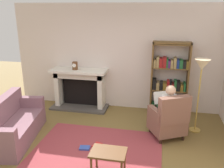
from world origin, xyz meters
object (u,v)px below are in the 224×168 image
object	(u,v)px
mantel_clock	(75,66)
side_table	(108,155)
sofa_floral	(13,125)
bookshelf	(169,80)
fireplace	(80,87)
seated_reader	(167,108)
floor_lamp	(201,71)
armchair_reading	(169,119)

from	to	relation	value
mantel_clock	side_table	distance (m)	3.03
sofa_floral	bookshelf	bearing A→B (deg)	-67.24
mantel_clock	bookshelf	xyz separation A→B (m)	(2.38, 0.14, -0.27)
fireplace	side_table	bearing A→B (deg)	-62.96
seated_reader	sofa_floral	size ratio (longest dim) A/B	0.63
sofa_floral	floor_lamp	world-z (taller)	floor_lamp
fireplace	floor_lamp	size ratio (longest dim) A/B	0.93
seated_reader	sofa_floral	distance (m)	3.15
armchair_reading	floor_lamp	size ratio (longest dim) A/B	0.61
bookshelf	floor_lamp	world-z (taller)	bookshelf
bookshelf	side_table	bearing A→B (deg)	-109.37
seated_reader	sofa_floral	xyz separation A→B (m)	(-3.03, -0.81, -0.30)
mantel_clock	side_table	size ratio (longest dim) A/B	0.37
fireplace	sofa_floral	size ratio (longest dim) A/B	0.83
seated_reader	bookshelf	bearing A→B (deg)	-120.76
seated_reader	floor_lamp	bearing A→B (deg)	178.87
armchair_reading	fireplace	bearing A→B (deg)	-56.75
bookshelf	seated_reader	world-z (taller)	bookshelf
fireplace	mantel_clock	distance (m)	0.61
mantel_clock	side_table	world-z (taller)	mantel_clock
mantel_clock	side_table	bearing A→B (deg)	-60.52
floor_lamp	sofa_floral	bearing A→B (deg)	-162.81
fireplace	mantel_clock	bearing A→B (deg)	-130.87
armchair_reading	sofa_floral	xyz separation A→B (m)	(-3.08, -0.70, -0.10)
mantel_clock	floor_lamp	xyz separation A→B (m)	(2.98, -0.71, 0.20)
sofa_floral	floor_lamp	distance (m)	3.98
armchair_reading	sofa_floral	bearing A→B (deg)	-15.50
bookshelf	side_table	size ratio (longest dim) A/B	3.24
sofa_floral	armchair_reading	bearing A→B (deg)	-87.21
fireplace	seated_reader	size ratio (longest dim) A/B	1.31
fireplace	bookshelf	bearing A→B (deg)	0.85
floor_lamp	mantel_clock	bearing A→B (deg)	166.57
fireplace	sofa_floral	bearing A→B (deg)	-111.84
seated_reader	sofa_floral	bearing A→B (deg)	-13.43
sofa_floral	fireplace	bearing A→B (deg)	-31.87
floor_lamp	fireplace	bearing A→B (deg)	164.29
bookshelf	seated_reader	size ratio (longest dim) A/B	1.59
sofa_floral	side_table	bearing A→B (deg)	-118.25
bookshelf	floor_lamp	bearing A→B (deg)	-55.00
mantel_clock	bookshelf	distance (m)	2.40
mantel_clock	seated_reader	xyz separation A→B (m)	(2.33, -1.04, -0.53)
mantel_clock	armchair_reading	xyz separation A→B (m)	(2.39, -1.14, -0.73)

